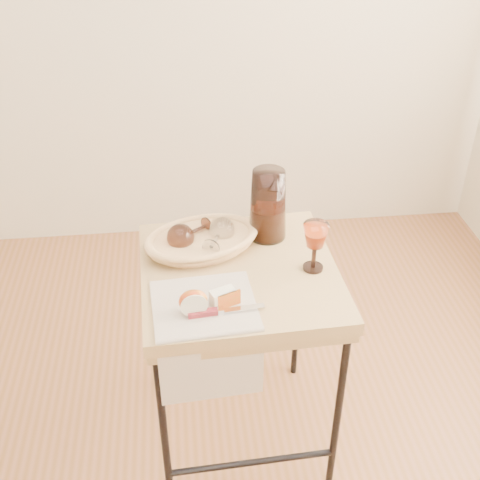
{
  "coord_description": "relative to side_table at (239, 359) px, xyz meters",
  "views": [
    {
      "loc": [
        0.18,
        -1.11,
        1.87
      ],
      "look_at": [
        0.34,
        0.35,
        0.88
      ],
      "focal_mm": 45.49,
      "sensor_mm": 36.0,
      "label": 1
    }
  ],
  "objects": [
    {
      "name": "pitcher",
      "position": [
        0.11,
        0.18,
        0.5
      ],
      "size": [
        0.22,
        0.28,
        0.28
      ],
      "primitive_type": null,
      "rotation": [
        0.0,
        0.0,
        -0.26
      ],
      "color": "black",
      "rests_on": "side_table"
    },
    {
      "name": "side_table",
      "position": [
        0.0,
        0.0,
        0.0
      ],
      "size": [
        0.62,
        0.62,
        0.76
      ],
      "primitive_type": null,
      "rotation": [
        0.0,
        0.0,
        0.04
      ],
      "color": "brown",
      "rests_on": "floor"
    },
    {
      "name": "tea_towel",
      "position": [
        -0.12,
        -0.16,
        0.38
      ],
      "size": [
        0.31,
        0.28,
        0.01
      ],
      "primitive_type": "cube",
      "rotation": [
        0.0,
        0.0,
        0.07
      ],
      "color": "silver",
      "rests_on": "side_table"
    },
    {
      "name": "apple_wedge",
      "position": [
        -0.06,
        -0.17,
        0.41
      ],
      "size": [
        0.08,
        0.06,
        0.05
      ],
      "primitive_type": "cube",
      "rotation": [
        0.0,
        0.0,
        0.39
      ],
      "color": "white",
      "rests_on": "tea_towel"
    },
    {
      "name": "bread_basket",
      "position": [
        -0.11,
        0.12,
        0.41
      ],
      "size": [
        0.38,
        0.31,
        0.05
      ],
      "primitive_type": null,
      "rotation": [
        0.0,
        0.0,
        0.29
      ],
      "color": "#B47441",
      "rests_on": "side_table"
    },
    {
      "name": "goblet_lying_b",
      "position": [
        -0.06,
        0.1,
        0.43
      ],
      "size": [
        0.13,
        0.16,
        0.08
      ],
      "primitive_type": null,
      "rotation": [
        0.0,
        0.0,
        1.16
      ],
      "color": "white",
      "rests_on": "bread_basket"
    },
    {
      "name": "wine_goblet",
      "position": [
        0.22,
        -0.02,
        0.46
      ],
      "size": [
        0.09,
        0.09,
        0.16
      ],
      "primitive_type": null,
      "rotation": [
        0.0,
        0.0,
        -0.12
      ],
      "color": "white",
      "rests_on": "side_table"
    },
    {
      "name": "table_knife",
      "position": [
        -0.07,
        -0.2,
        0.39
      ],
      "size": [
        0.21,
        0.04,
        0.02
      ],
      "primitive_type": null,
      "rotation": [
        0.0,
        0.0,
        0.09
      ],
      "color": "silver",
      "rests_on": "tea_towel"
    },
    {
      "name": "apple_half",
      "position": [
        -0.15,
        -0.19,
        0.42
      ],
      "size": [
        0.08,
        0.05,
        0.07
      ],
      "primitive_type": "ellipsoid",
      "rotation": [
        0.0,
        0.0,
        0.08
      ],
      "color": "red",
      "rests_on": "tea_towel"
    },
    {
      "name": "goblet_lying_a",
      "position": [
        -0.14,
        0.14,
        0.44
      ],
      "size": [
        0.17,
        0.15,
        0.09
      ],
      "primitive_type": null,
      "rotation": [
        0.0,
        0.0,
        3.75
      ],
      "color": "#502F24",
      "rests_on": "bread_basket"
    }
  ]
}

